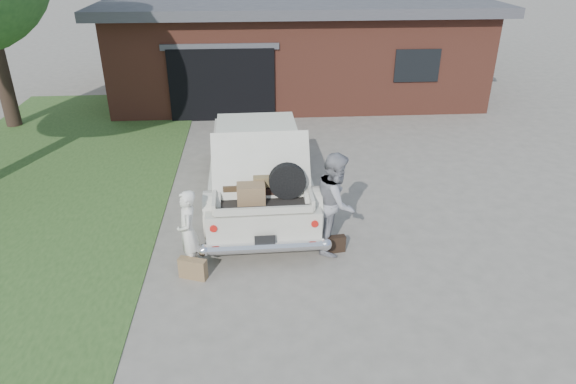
{
  "coord_description": "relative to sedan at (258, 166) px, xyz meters",
  "views": [
    {
      "loc": [
        -0.57,
        -7.54,
        5.21
      ],
      "look_at": [
        0.0,
        0.6,
        1.1
      ],
      "focal_mm": 32.0,
      "sensor_mm": 36.0,
      "label": 1
    }
  ],
  "objects": [
    {
      "name": "suitcase_left",
      "position": [
        -1.16,
        -2.82,
        -0.6
      ],
      "size": [
        0.5,
        0.31,
        0.37
      ],
      "primitive_type": "cube",
      "rotation": [
        0.0,
        0.0,
        -0.35
      ],
      "color": "olive",
      "rests_on": "ground"
    },
    {
      "name": "ground",
      "position": [
        0.5,
        -2.49,
        -0.79
      ],
      "size": [
        90.0,
        90.0,
        0.0
      ],
      "primitive_type": "plane",
      "color": "gray",
      "rests_on": "ground"
    },
    {
      "name": "house",
      "position": [
        1.49,
        8.98,
        0.88
      ],
      "size": [
        12.8,
        7.8,
        3.3
      ],
      "color": "brown",
      "rests_on": "ground"
    },
    {
      "name": "woman_left",
      "position": [
        -1.22,
        -2.57,
        -0.04
      ],
      "size": [
        0.44,
        0.6,
        1.5
      ],
      "primitive_type": "imported",
      "rotation": [
        0.0,
        0.0,
        -1.41
      ],
      "color": "white",
      "rests_on": "ground"
    },
    {
      "name": "grass_strip",
      "position": [
        -5.0,
        0.51,
        -0.78
      ],
      "size": [
        6.0,
        16.0,
        0.02
      ],
      "primitive_type": "cube",
      "color": "#2D4C1E",
      "rests_on": "ground"
    },
    {
      "name": "suitcase_right",
      "position": [
        1.32,
        -2.19,
        -0.63
      ],
      "size": [
        0.43,
        0.19,
        0.32
      ],
      "primitive_type": "cube",
      "rotation": [
        0.0,
        0.0,
        0.16
      ],
      "color": "black",
      "rests_on": "ground"
    },
    {
      "name": "woman_right",
      "position": [
        1.35,
        -2.03,
        0.15
      ],
      "size": [
        0.93,
        1.07,
        1.87
      ],
      "primitive_type": "imported",
      "rotation": [
        0.0,
        0.0,
        1.3
      ],
      "color": "gray",
      "rests_on": "ground"
    },
    {
      "name": "sedan",
      "position": [
        0.0,
        0.0,
        0.0
      ],
      "size": [
        2.21,
        5.4,
        2.07
      ],
      "rotation": [
        0.0,
        0.0,
        0.02
      ],
      "color": "beige",
      "rests_on": "ground"
    }
  ]
}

